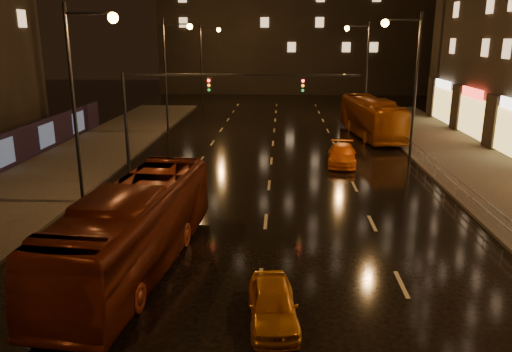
{
  "coord_description": "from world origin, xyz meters",
  "views": [
    {
      "loc": [
        0.69,
        -12.17,
        8.42
      ],
      "look_at": [
        -0.41,
        9.02,
        2.5
      ],
      "focal_mm": 35.0,
      "sensor_mm": 36.0,
      "label": 1
    }
  ],
  "objects_px": {
    "bus_red": "(135,228)",
    "bus_curb": "(371,117)",
    "taxi_near": "(273,304)",
    "taxi_far": "(342,155)"
  },
  "relations": [
    {
      "from": "bus_red",
      "to": "taxi_near",
      "type": "distance_m",
      "value": 6.34
    },
    {
      "from": "taxi_far",
      "to": "taxi_near",
      "type": "bearing_deg",
      "value": -96.15
    },
    {
      "from": "taxi_near",
      "to": "taxi_far",
      "type": "distance_m",
      "value": 20.44
    },
    {
      "from": "bus_red",
      "to": "bus_curb",
      "type": "distance_m",
      "value": 29.77
    },
    {
      "from": "bus_red",
      "to": "taxi_far",
      "type": "height_order",
      "value": "bus_red"
    },
    {
      "from": "bus_curb",
      "to": "taxi_far",
      "type": "distance_m",
      "value": 10.9
    },
    {
      "from": "bus_curb",
      "to": "taxi_far",
      "type": "relative_size",
      "value": 2.61
    },
    {
      "from": "bus_red",
      "to": "bus_curb",
      "type": "xyz_separation_m",
      "value": [
        13.2,
        26.69,
        0.05
      ]
    },
    {
      "from": "bus_red",
      "to": "taxi_near",
      "type": "height_order",
      "value": "bus_red"
    },
    {
      "from": "taxi_near",
      "to": "bus_curb",
      "type": "bearing_deg",
      "value": 69.69
    }
  ]
}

